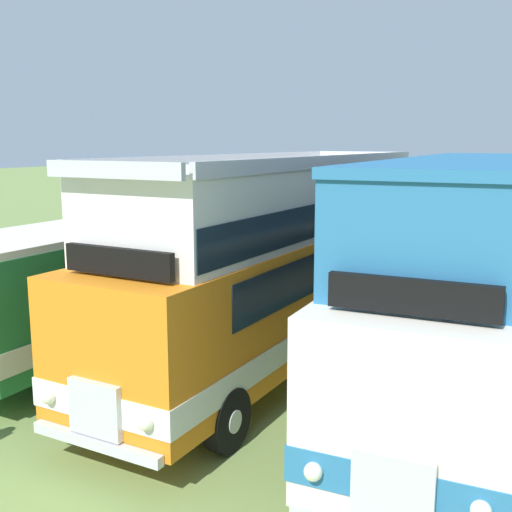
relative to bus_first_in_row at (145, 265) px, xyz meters
name	(u,v)px	position (x,y,z in m)	size (l,w,h in m)	color
bus_first_in_row	(145,265)	(0.00, 0.00, 0.00)	(2.83, 11.30, 2.99)	#237538
bus_second_in_row	(281,255)	(3.88, -0.33, 0.61)	(3.08, 11.60, 4.52)	orange
bus_third_in_row	(466,267)	(7.74, -0.52, 0.72)	(2.76, 11.58, 4.49)	silver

